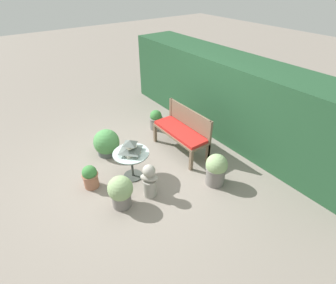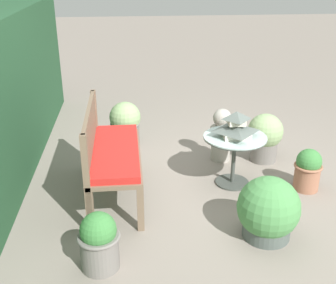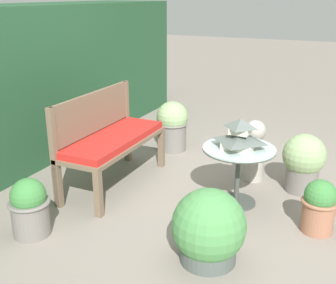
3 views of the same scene
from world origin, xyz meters
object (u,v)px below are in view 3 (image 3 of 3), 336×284
potted_plant_bench_right (319,206)px  potted_plant_bench_left (303,161)px  patio_table (238,160)px  potted_plant_table_far (172,125)px  garden_bench (114,143)px  potted_plant_hedge_corner (209,230)px  pagoda_birdhouse (240,135)px  garden_bust (254,150)px  potted_plant_path_edge (30,207)px

potted_plant_bench_right → potted_plant_bench_left: bearing=17.9°
patio_table → potted_plant_table_far: 1.54m
garden_bench → potted_plant_table_far: (1.17, -0.10, -0.13)m
potted_plant_hedge_corner → potted_plant_bench_right: bearing=-41.5°
potted_plant_bench_left → potted_plant_hedge_corner: bearing=163.5°
patio_table → potted_plant_hedge_corner: (-0.96, -0.07, -0.18)m
potted_plant_bench_right → potted_plant_bench_left: size_ratio=0.78×
potted_plant_table_far → potted_plant_bench_left: potted_plant_table_far is taller
pagoda_birdhouse → potted_plant_table_far: (1.04, 1.13, -0.34)m
potted_plant_bench_right → potted_plant_hedge_corner: potted_plant_hedge_corner is taller
pagoda_birdhouse → potted_plant_bench_right: 0.88m
potted_plant_hedge_corner → potted_plant_table_far: (2.00, 1.20, 0.07)m
garden_bench → potted_plant_bench_right: size_ratio=2.89×
garden_bust → potted_plant_path_edge: 2.27m
potted_plant_bench_left → garden_bench: bearing=110.8°
pagoda_birdhouse → potted_plant_hedge_corner: pagoda_birdhouse is taller
garden_bench → potted_plant_table_far: size_ratio=2.13×
pagoda_birdhouse → potted_plant_table_far: bearing=47.4°
patio_table → potted_plant_path_edge: bearing=132.2°
potted_plant_bench_right → potted_plant_table_far: size_ratio=0.74×
garden_bench → patio_table: bearing=-84.0°
garden_bench → pagoda_birdhouse: (0.13, -1.23, 0.21)m
potted_plant_bench_right → garden_bench: bearing=88.0°
garden_bust → potted_plant_path_edge: (-1.82, 1.35, -0.08)m
garden_bench → potted_plant_hedge_corner: (-0.83, -1.30, -0.20)m
potted_plant_table_far → garden_bust: bearing=-111.5°
garden_bench → potted_plant_bench_right: 1.99m
garden_bench → patio_table: size_ratio=1.99×
potted_plant_bench_right → potted_plant_path_edge: size_ratio=0.93×
potted_plant_table_far → patio_table: bearing=-132.6°
patio_table → potted_plant_path_edge: size_ratio=1.35×
patio_table → pagoda_birdhouse: size_ratio=1.78×
pagoda_birdhouse → potted_plant_bench_left: pagoda_birdhouse is taller
potted_plant_path_edge → potted_plant_hedge_corner: bearing=-79.4°
potted_plant_hedge_corner → potted_plant_table_far: size_ratio=0.91×
patio_table → pagoda_birdhouse: (-0.00, 0.00, 0.23)m
potted_plant_bench_right → potted_plant_table_far: bearing=56.5°
potted_plant_path_edge → potted_plant_bench_left: 2.55m
garden_bust → potted_plant_hedge_corner: bearing=138.0°
potted_plant_path_edge → potted_plant_bench_right: bearing=-63.9°
potted_plant_bench_right → potted_plant_table_far: potted_plant_table_far is taller
patio_table → potted_plant_hedge_corner: size_ratio=1.18×
pagoda_birdhouse → potted_plant_path_edge: bearing=132.2°
potted_plant_path_edge → potted_plant_bench_left: bearing=-46.7°
garden_bust → potted_plant_table_far: garden_bust is taller
patio_table → potted_plant_hedge_corner: 0.98m
patio_table → garden_bust: 0.61m
garden_bust → garden_bench: bearing=76.0°
garden_bench → potted_plant_table_far: potted_plant_table_far is taller
patio_table → potted_plant_bench_left: size_ratio=1.13×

